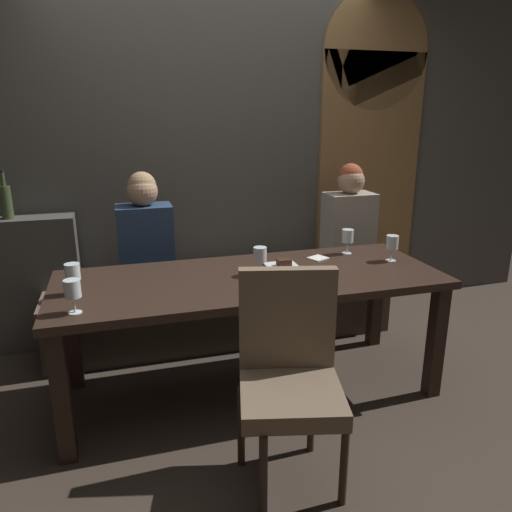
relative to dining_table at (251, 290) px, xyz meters
The scene contains 16 objects.
ground 0.65m from the dining_table, ahead, with size 9.00×9.00×0.00m, color #382D26.
back_wall_tiled 1.49m from the dining_table, 90.00° to the left, with size 6.00×0.12×3.00m, color #4C4944.
arched_door 1.91m from the dining_table, 40.43° to the left, with size 0.90×0.05×2.55m.
dining_table is the anchor object (origin of this frame).
banquette_bench 0.82m from the dining_table, 90.00° to the left, with size 2.50×0.44×0.45m.
chair_near_side 0.73m from the dining_table, 91.99° to the right, with size 0.53×0.53×0.98m.
diner_redhead 0.89m from the dining_table, 128.20° to the left, with size 0.36×0.24×0.82m.
diner_bearded 1.21m from the dining_table, 36.26° to the left, with size 0.36×0.24×0.83m.
wine_bottle_pale_label 1.79m from the dining_table, 144.46° to the left, with size 0.08×0.08×0.33m.
wine_glass_end_left 0.95m from the dining_table, ahead, with size 0.08×0.08×0.16m.
wine_glass_far_left 0.80m from the dining_table, 19.38° to the left, with size 0.08×0.08×0.16m.
wine_glass_center_front 0.97m from the dining_table, behind, with size 0.08×0.08×0.16m.
wine_glass_far_right 0.21m from the dining_table, ahead, with size 0.08×0.08×0.16m.
wine_glass_end_right 1.00m from the dining_table, 163.26° to the right, with size 0.08×0.08×0.16m.
dessert_plate 0.27m from the dining_table, 23.49° to the left, with size 0.19×0.19×0.05m.
folded_napkin 0.55m from the dining_table, 21.90° to the left, with size 0.11×0.10×0.01m, color silver.
Camera 1 is at (-0.70, -2.52, 1.65)m, focal length 33.93 mm.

